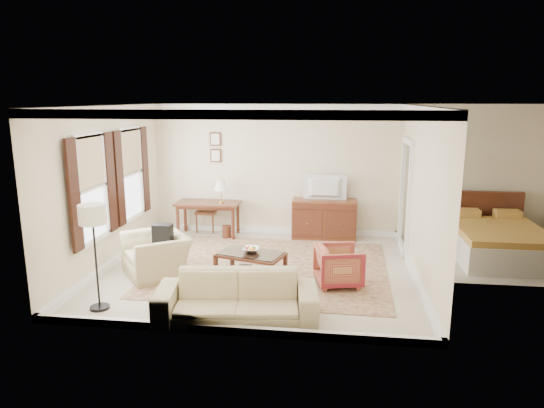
% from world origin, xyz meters
% --- Properties ---
extents(room_shell, '(5.51, 5.01, 2.91)m').
position_xyz_m(room_shell, '(0.00, 0.00, 2.47)').
color(room_shell, beige).
rests_on(room_shell, ground).
extents(annex_bedroom, '(3.00, 2.70, 2.90)m').
position_xyz_m(annex_bedroom, '(4.49, 1.15, 0.34)').
color(annex_bedroom, beige).
rests_on(annex_bedroom, ground).
extents(window_front, '(0.12, 1.56, 1.80)m').
position_xyz_m(window_front, '(-2.70, -0.70, 1.55)').
color(window_front, '#CCB284').
rests_on(window_front, room_shell).
extents(window_rear, '(0.12, 1.56, 1.80)m').
position_xyz_m(window_rear, '(-2.70, 0.90, 1.55)').
color(window_rear, '#CCB284').
rests_on(window_rear, room_shell).
extents(doorway, '(0.10, 1.12, 2.25)m').
position_xyz_m(doorway, '(2.71, 1.50, 1.08)').
color(doorway, white).
rests_on(doorway, room_shell).
extents(rug, '(4.24, 3.66, 0.01)m').
position_xyz_m(rug, '(0.20, 0.13, 0.01)').
color(rug, '#591D23').
rests_on(rug, room_shell).
extents(writing_desk, '(1.40, 0.70, 0.76)m').
position_xyz_m(writing_desk, '(-1.46, 2.05, 0.65)').
color(writing_desk, '#522617').
rests_on(writing_desk, room_shell).
extents(desk_chair, '(0.50, 0.50, 1.05)m').
position_xyz_m(desk_chair, '(-1.59, 2.40, 0.53)').
color(desk_chair, brown).
rests_on(desk_chair, room_shell).
extents(desk_lamp, '(0.32, 0.32, 0.50)m').
position_xyz_m(desk_lamp, '(-1.16, 2.05, 1.01)').
color(desk_lamp, silver).
rests_on(desk_lamp, writing_desk).
extents(framed_prints, '(0.25, 0.04, 0.68)m').
position_xyz_m(framed_prints, '(-1.36, 2.47, 1.94)').
color(framed_prints, '#522617').
rests_on(framed_prints, room_shell).
extents(sideboard, '(1.39, 0.53, 0.85)m').
position_xyz_m(sideboard, '(1.10, 2.20, 0.43)').
color(sideboard, brown).
rests_on(sideboard, room_shell).
extents(tv, '(0.89, 0.51, 0.12)m').
position_xyz_m(tv, '(1.10, 2.18, 1.30)').
color(tv, black).
rests_on(tv, sideboard).
extents(coffee_table, '(1.23, 0.92, 0.46)m').
position_xyz_m(coffee_table, '(-0.07, -0.45, 0.35)').
color(coffee_table, '#522617').
rests_on(coffee_table, room_shell).
extents(fruit_bowl, '(0.42, 0.42, 0.10)m').
position_xyz_m(fruit_bowl, '(-0.07, -0.42, 0.52)').
color(fruit_bowl, silver).
rests_on(fruit_bowl, coffee_table).
extents(book_a, '(0.28, 0.04, 0.38)m').
position_xyz_m(book_a, '(-0.30, -0.40, 0.18)').
color(book_a, brown).
rests_on(book_a, coffee_table).
extents(book_b, '(0.26, 0.15, 0.38)m').
position_xyz_m(book_b, '(0.05, -0.53, 0.18)').
color(book_b, brown).
rests_on(book_b, coffee_table).
extents(striped_armchair, '(0.81, 0.84, 0.73)m').
position_xyz_m(striped_armchair, '(1.42, -0.55, 0.36)').
color(striped_armchair, maroon).
rests_on(striped_armchair, room_shell).
extents(club_armchair, '(1.24, 1.32, 0.97)m').
position_xyz_m(club_armchair, '(-1.72, -0.48, 0.48)').
color(club_armchair, tan).
rests_on(club_armchair, room_shell).
extents(backpack, '(0.34, 0.38, 0.40)m').
position_xyz_m(backpack, '(-1.61, -0.43, 0.73)').
color(backpack, black).
rests_on(backpack, club_armchair).
extents(sofa, '(2.29, 0.92, 0.87)m').
position_xyz_m(sofa, '(0.01, -2.01, 0.43)').
color(sofa, tan).
rests_on(sofa, room_shell).
extents(floor_lamp, '(0.39, 0.39, 1.57)m').
position_xyz_m(floor_lamp, '(-2.06, -1.94, 1.31)').
color(floor_lamp, black).
rests_on(floor_lamp, room_shell).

